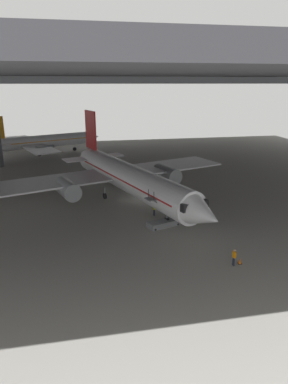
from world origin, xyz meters
name	(u,v)px	position (x,y,z in m)	size (l,w,h in m)	color
ground_plane	(140,199)	(0.00, 0.00, 0.00)	(110.00, 110.00, 0.00)	gray
hangar_structure	(125,75)	(-0.10, 13.78, 17.70)	(121.00, 99.00, 18.34)	#4C4F54
airplane_main	(127,177)	(-1.97, -0.15, 3.55)	(37.23, 37.53, 11.99)	white
boarding_stairs	(163,220)	(0.89, -10.44, 0.74)	(4.53, 2.73, 4.77)	slate
crew_worker_near_nose	(234,256)	(5.12, -20.83, 0.98)	(0.28, 0.54, 1.71)	#232838
crew_worker_by_stairs	(154,209)	(0.58, -6.87, 0.98)	(0.34, 0.52, 1.71)	#232838
airplane_distant	(42,141)	(-16.87, 37.62, 3.07)	(27.88, 27.80, 9.43)	white
traffic_cone_orange	(240,261)	(5.87, -20.63, 0.29)	(0.36, 0.36, 0.60)	black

